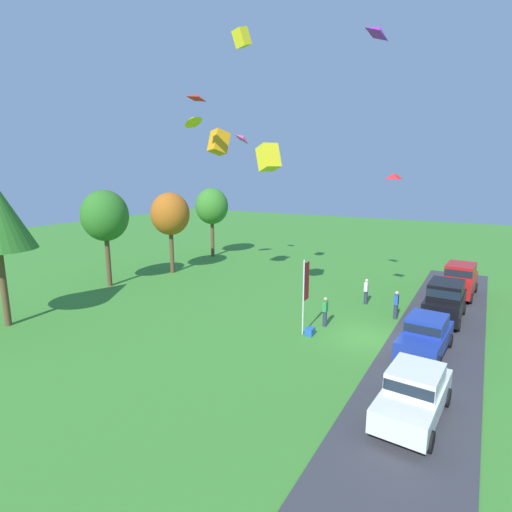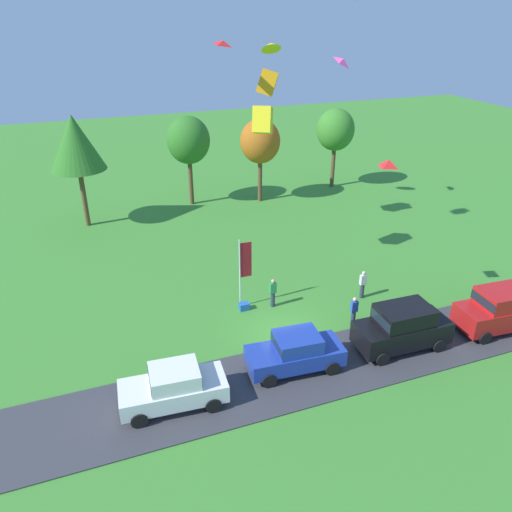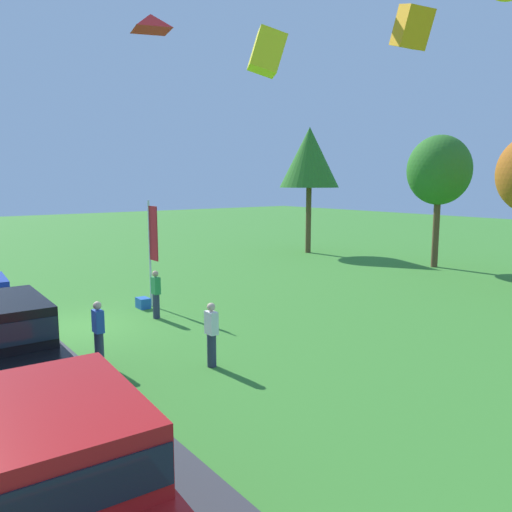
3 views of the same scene
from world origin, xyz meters
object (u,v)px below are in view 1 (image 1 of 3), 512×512
Objects in this scene: kite_box_over_trees at (242,38)px; kite_box_high_left at (268,157)px; person_beside_suv at (366,291)px; flag_banner at (305,287)px; car_suv_by_flagpole at (445,299)px; car_suv_mid_row at (460,279)px; person_on_lawn at (325,311)px; kite_delta_topmost at (192,120)px; person_watching_sky at (396,305)px; tree_left_of_center at (170,214)px; kite_diamond_low_drifter at (244,138)px; car_sedan_far_end at (414,392)px; kite_diamond_high_right at (380,31)px; cooler_box at (310,332)px; tree_right_of_center at (212,207)px; car_sedan_near_entrance at (426,334)px; kite_diamond_mid_center at (395,176)px; tree_lone_near at (105,216)px; kite_box_trailing_tail at (219,142)px; kite_diamond_near_flag at (197,97)px.

kite_box_over_trees reaches higher than kite_box_high_left.
person_beside_suv is 7.01m from flag_banner.
car_suv_by_flagpole is 0.99× the size of car_suv_mid_row.
kite_delta_topmost is at bearing 69.16° from person_on_lawn.
kite_box_high_left reaches higher than person_watching_sky.
tree_left_of_center is 9.13m from kite_diamond_low_drifter.
car_sedan_far_end is 17.85m from kite_diamond_high_right.
cooler_box is 0.40× the size of kite_box_high_left.
kite_box_over_trees reaches higher than car_sedan_far_end.
person_on_lawn is at bearing -108.41° from tree_left_of_center.
kite_box_high_left reaches higher than cooler_box.
car_suv_by_flagpole is 0.66× the size of tree_right_of_center.
person_beside_suv is (6.24, 4.47, -0.16)m from car_sedan_near_entrance.
kite_diamond_high_right reaches higher than kite_delta_topmost.
car_suv_mid_row reaches higher than person_on_lawn.
kite_diamond_mid_center reaches higher than person_on_lawn.
person_on_lawn is 1.61× the size of kite_diamond_low_drifter.
kite_box_high_left is (-4.02, -8.86, -3.13)m from kite_delta_topmost.
car_sedan_near_entrance is 4.84m from person_watching_sky.
person_on_lawn is at bearing 127.66° from car_suv_by_flagpole.
kite_diamond_mid_center reaches higher than cooler_box.
tree_lone_near reaches higher than person_watching_sky.
person_watching_sky is 14.99m from kite_diamond_high_right.
person_beside_suv is 1.19× the size of kite_delta_topmost.
person_on_lawn is (-3.23, 3.22, 0.00)m from person_watching_sky.
tree_left_of_center is 12.44× the size of cooler_box.
kite_diamond_low_drifter is at bearing -44.61° from tree_left_of_center.
tree_right_of_center is 8.52× the size of kite_diamond_mid_center.
kite_diamond_mid_center is (5.26, -19.67, 2.95)m from tree_lone_near.
kite_box_high_left is at bearing -110.30° from tree_left_of_center.
kite_box_trailing_tail is at bearing 73.51° from car_sedan_near_entrance.
car_sedan_far_end is 16.90m from car_suv_mid_row.
person_on_lawn is at bearing 155.15° from kite_diamond_mid_center.
kite_box_high_left reaches higher than tree_right_of_center.
person_on_lawn is at bearing -100.71° from kite_box_over_trees.
kite_diamond_near_flag reaches higher than cooler_box.
kite_box_trailing_tail is at bearing 61.87° from cooler_box.
flag_banner is at bearing 166.83° from person_beside_suv.
car_suv_by_flagpole is at bearing -74.66° from kite_box_over_trees.
kite_diamond_near_flag is 5.94m from kite_box_high_left.
kite_diamond_near_flag is at bearing 78.42° from flag_banner.
tree_right_of_center is 23.00m from cooler_box.
tree_lone_near is 7.20× the size of kite_diamond_high_right.
person_beside_suv is 1.21× the size of kite_box_high_left.
kite_box_high_left is at bearing -80.78° from kite_diamond_near_flag.
tree_right_of_center is 1.73× the size of flag_banner.
kite_box_over_trees reaches higher than kite_diamond_near_flag.
kite_box_over_trees is (7.94, 11.91, 15.25)m from car_sedan_far_end.
person_watching_sky is 0.25× the size of tree_left_of_center.
flag_banner is 7.32× the size of cooler_box.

